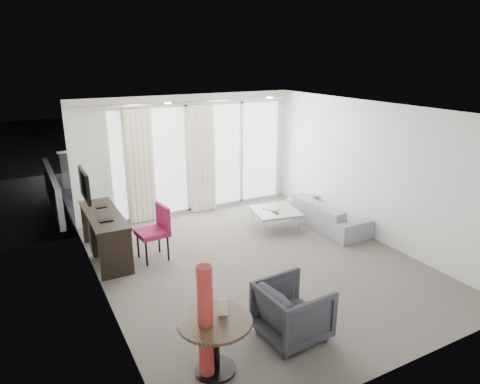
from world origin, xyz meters
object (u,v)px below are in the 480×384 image
desk (105,236)px  tub_armchair (293,311)px  round_table (215,345)px  rattan_chair_b (223,166)px  sofa (327,213)px  coffee_table (275,219)px  rattan_chair_a (193,176)px  red_lamp (206,323)px  desk_chair (152,233)px

desk → tub_armchair: (1.58, -3.37, -0.04)m
round_table → rattan_chair_b: rattan_chair_b is taller
round_table → sofa: round_table is taller
coffee_table → rattan_chair_a: (-0.49, 3.21, 0.18)m
round_table → coffee_table: bearing=48.3°
red_lamp → tub_armchair: 1.27m
red_lamp → rattan_chair_b: 7.77m
desk → red_lamp: bearing=-84.2°
desk_chair → rattan_chair_a: bearing=52.7°
coffee_table → rattan_chair_b: size_ratio=1.06×
tub_armchair → rattan_chair_a: rattan_chair_a is taller
sofa → desk_chair: bearing=86.1°
tub_armchair → coffee_table: (1.73, 3.08, -0.16)m
desk → coffee_table: bearing=-5.0°
red_lamp → sofa: bearing=35.3°
coffee_table → desk_chair: bearing=-176.5°
desk → round_table: 3.51m
red_lamp → rattan_chair_b: bearing=62.5°
round_table → rattan_chair_a: rattan_chair_a is taller
desk_chair → coffee_table: 2.63m
tub_armchair → rattan_chair_b: 7.17m
round_table → rattan_chair_b: (3.47, 6.88, 0.09)m
tub_armchair → rattan_chair_b: (2.36, 6.77, 0.05)m
desk_chair → sofa: bearing=-9.1°
desk_chair → coffee_table: desk_chair is taller
red_lamp → rattan_chair_b: red_lamp is taller
desk → red_lamp: red_lamp is taller
desk_chair → coffee_table: size_ratio=1.08×
rattan_chair_b → tub_armchair: bearing=-98.4°
round_table → sofa: (3.84, 2.78, -0.05)m
coffee_table → rattan_chair_a: bearing=98.7°
round_table → rattan_chair_b: size_ratio=0.99×
round_table → tub_armchair: (1.11, 0.11, 0.03)m
tub_armchair → rattan_chair_b: rattan_chair_b is taller
rattan_chair_a → desk_chair: bearing=-111.4°
sofa → rattan_chair_a: 3.91m
rattan_chair_b → red_lamp: bearing=-106.7°
desk → sofa: size_ratio=0.90×
rattan_chair_a → round_table: bearing=-99.3°
tub_armchair → sofa: 3.82m
tub_armchair → coffee_table: 3.53m
round_table → rattan_chair_a: (2.35, 6.40, 0.05)m
round_table → red_lamp: (-0.11, -0.02, 0.34)m
round_table → rattan_chair_b: bearing=63.2°
red_lamp → tub_armchair: (1.23, 0.13, -0.30)m
desk_chair → rattan_chair_b: desk_chair is taller
desk_chair → desk: bearing=142.2°
round_table → coffee_table: size_ratio=0.93×
desk → rattan_chair_a: 4.06m
desk → round_table: size_ratio=2.10×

